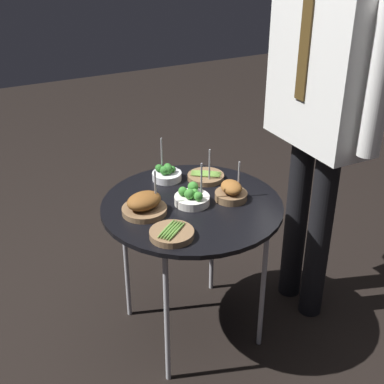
{
  "coord_description": "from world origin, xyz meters",
  "views": [
    {
      "loc": [
        1.59,
        -0.81,
        1.63
      ],
      "look_at": [
        0.0,
        0.0,
        0.67
      ],
      "focal_mm": 50.0,
      "sensor_mm": 36.0,
      "label": 1
    }
  ],
  "objects_px": {
    "bowl_roast_mid_right": "(231,192)",
    "bowl_broccoli_near_rim": "(167,174)",
    "waiter_figure": "(324,87)",
    "serving_cart": "(192,213)",
    "bowl_asparagus_back_left": "(172,234)",
    "bowl_asparagus_center": "(206,176)",
    "bowl_roast_front_right": "(144,205)",
    "bowl_broccoli_far_rim": "(192,198)"
  },
  "relations": [
    {
      "from": "bowl_broccoli_far_rim",
      "to": "waiter_figure",
      "type": "distance_m",
      "value": 0.65
    },
    {
      "from": "serving_cart",
      "to": "bowl_roast_mid_right",
      "type": "bearing_deg",
      "value": 75.95
    },
    {
      "from": "bowl_asparagus_center",
      "to": "bowl_broccoli_far_rim",
      "type": "xyz_separation_m",
      "value": [
        0.16,
        -0.15,
        0.01
      ]
    },
    {
      "from": "bowl_broccoli_far_rim",
      "to": "bowl_roast_front_right",
      "type": "bearing_deg",
      "value": -96.1
    },
    {
      "from": "bowl_asparagus_center",
      "to": "bowl_broccoli_far_rim",
      "type": "height_order",
      "value": "bowl_broccoli_far_rim"
    },
    {
      "from": "bowl_broccoli_far_rim",
      "to": "waiter_figure",
      "type": "height_order",
      "value": "waiter_figure"
    },
    {
      "from": "bowl_asparagus_back_left",
      "to": "bowl_broccoli_far_rim",
      "type": "bearing_deg",
      "value": 136.63
    },
    {
      "from": "serving_cart",
      "to": "bowl_roast_front_right",
      "type": "bearing_deg",
      "value": -95.3
    },
    {
      "from": "bowl_asparagus_back_left",
      "to": "waiter_figure",
      "type": "height_order",
      "value": "waiter_figure"
    },
    {
      "from": "bowl_roast_front_right",
      "to": "bowl_asparagus_back_left",
      "type": "bearing_deg",
      "value": 6.0
    },
    {
      "from": "bowl_broccoli_near_rim",
      "to": "bowl_asparagus_center",
      "type": "bearing_deg",
      "value": 63.56
    },
    {
      "from": "bowl_broccoli_near_rim",
      "to": "serving_cart",
      "type": "bearing_deg",
      "value": -0.61
    },
    {
      "from": "bowl_roast_mid_right",
      "to": "bowl_asparagus_back_left",
      "type": "bearing_deg",
      "value": -66.36
    },
    {
      "from": "bowl_broccoli_near_rim",
      "to": "bowl_roast_front_right",
      "type": "bearing_deg",
      "value": -41.82
    },
    {
      "from": "bowl_roast_front_right",
      "to": "bowl_broccoli_far_rim",
      "type": "distance_m",
      "value": 0.19
    },
    {
      "from": "bowl_asparagus_center",
      "to": "bowl_roast_front_right",
      "type": "distance_m",
      "value": 0.36
    },
    {
      "from": "bowl_roast_mid_right",
      "to": "bowl_roast_front_right",
      "type": "height_order",
      "value": "bowl_roast_front_right"
    },
    {
      "from": "bowl_roast_mid_right",
      "to": "bowl_asparagus_center",
      "type": "relative_size",
      "value": 0.99
    },
    {
      "from": "bowl_asparagus_back_left",
      "to": "bowl_broccoli_far_rim",
      "type": "relative_size",
      "value": 0.89
    },
    {
      "from": "bowl_asparagus_back_left",
      "to": "bowl_roast_mid_right",
      "type": "bearing_deg",
      "value": 113.64
    },
    {
      "from": "bowl_roast_front_right",
      "to": "serving_cart",
      "type": "bearing_deg",
      "value": 84.7
    },
    {
      "from": "bowl_asparagus_center",
      "to": "bowl_broccoli_near_rim",
      "type": "xyz_separation_m",
      "value": [
        -0.07,
        -0.14,
        0.01
      ]
    },
    {
      "from": "serving_cart",
      "to": "waiter_figure",
      "type": "height_order",
      "value": "waiter_figure"
    },
    {
      "from": "waiter_figure",
      "to": "serving_cart",
      "type": "bearing_deg",
      "value": -96.22
    },
    {
      "from": "bowl_roast_mid_right",
      "to": "bowl_roast_front_right",
      "type": "xyz_separation_m",
      "value": [
        -0.06,
        -0.34,
        0.0
      ]
    },
    {
      "from": "bowl_roast_mid_right",
      "to": "bowl_asparagus_center",
      "type": "distance_m",
      "value": 0.2
    },
    {
      "from": "bowl_broccoli_far_rim",
      "to": "bowl_roast_mid_right",
      "type": "bearing_deg",
      "value": 77.03
    },
    {
      "from": "bowl_asparagus_back_left",
      "to": "bowl_broccoli_near_rim",
      "type": "bearing_deg",
      "value": 157.32
    },
    {
      "from": "bowl_asparagus_center",
      "to": "waiter_figure",
      "type": "height_order",
      "value": "waiter_figure"
    },
    {
      "from": "serving_cart",
      "to": "waiter_figure",
      "type": "bearing_deg",
      "value": 83.78
    },
    {
      "from": "bowl_asparagus_back_left",
      "to": "bowl_broccoli_near_rim",
      "type": "distance_m",
      "value": 0.44
    },
    {
      "from": "bowl_asparagus_back_left",
      "to": "waiter_figure",
      "type": "xyz_separation_m",
      "value": [
        -0.12,
        0.7,
        0.39
      ]
    },
    {
      "from": "bowl_broccoli_near_rim",
      "to": "bowl_broccoli_far_rim",
      "type": "bearing_deg",
      "value": -1.32
    },
    {
      "from": "waiter_figure",
      "to": "bowl_roast_front_right",
      "type": "bearing_deg",
      "value": -95.98
    },
    {
      "from": "waiter_figure",
      "to": "bowl_broccoli_far_rim",
      "type": "bearing_deg",
      "value": -95.93
    },
    {
      "from": "bowl_broccoli_near_rim",
      "to": "bowl_roast_front_right",
      "type": "distance_m",
      "value": 0.29
    },
    {
      "from": "bowl_broccoli_far_rim",
      "to": "waiter_figure",
      "type": "bearing_deg",
      "value": 84.07
    },
    {
      "from": "bowl_roast_mid_right",
      "to": "bowl_broccoli_near_rim",
      "type": "relative_size",
      "value": 0.86
    },
    {
      "from": "bowl_asparagus_back_left",
      "to": "bowl_broccoli_near_rim",
      "type": "xyz_separation_m",
      "value": [
        -0.41,
        0.17,
        0.01
      ]
    },
    {
      "from": "bowl_asparagus_back_left",
      "to": "bowl_roast_front_right",
      "type": "xyz_separation_m",
      "value": [
        -0.19,
        -0.02,
        0.02
      ]
    },
    {
      "from": "bowl_broccoli_far_rim",
      "to": "waiter_figure",
      "type": "xyz_separation_m",
      "value": [
        0.06,
        0.53,
        0.37
      ]
    },
    {
      "from": "bowl_asparagus_back_left",
      "to": "bowl_broccoli_far_rim",
      "type": "xyz_separation_m",
      "value": [
        -0.17,
        0.16,
        0.01
      ]
    }
  ]
}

